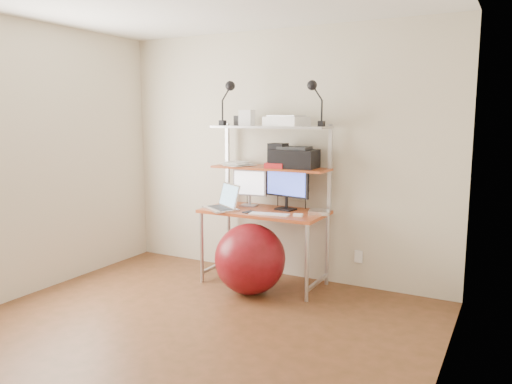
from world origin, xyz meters
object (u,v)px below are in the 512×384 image
(monitor_silver, at_px, (250,185))
(printer, at_px, (295,158))
(laptop, at_px, (225,204))
(monitor_black, at_px, (287,184))
(exercise_ball, at_px, (250,259))

(monitor_silver, xyz_separation_m, printer, (0.48, 0.02, 0.30))
(laptop, xyz_separation_m, printer, (0.62, 0.29, 0.45))
(monitor_black, distance_m, exercise_ball, 0.81)
(monitor_black, relative_size, exercise_ball, 0.75)
(monitor_black, height_order, exercise_ball, monitor_black)
(monitor_silver, relative_size, monitor_black, 0.80)
(monitor_silver, height_order, printer, printer)
(printer, bearing_deg, monitor_black, -160.70)
(monitor_silver, relative_size, exercise_ball, 0.60)
(monitor_black, height_order, laptop, monitor_black)
(monitor_silver, relative_size, laptop, 0.87)
(printer, distance_m, exercise_ball, 1.05)
(laptop, bearing_deg, exercise_ball, 8.56)
(monitor_silver, height_order, laptop, monitor_silver)
(monitor_silver, height_order, monitor_black, monitor_black)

